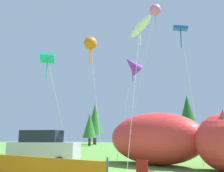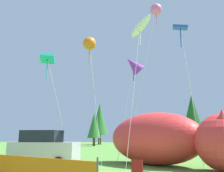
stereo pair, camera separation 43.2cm
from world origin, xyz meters
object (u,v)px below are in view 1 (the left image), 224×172
inflatable_cat (168,141)px  kite_orange_flower (90,44)px  parked_car (44,149)px  kite_blue_box (181,31)px  kite_pink_octopus (155,11)px  kite_teal_diamond (48,60)px  folding_chair (144,170)px  kite_white_ghost (140,27)px  kite_purple_delta (132,65)px

inflatable_cat → kite_orange_flower: bearing=-120.5°
parked_car → kite_blue_box: size_ratio=0.48×
inflatable_cat → kite_pink_octopus: (-1.06, 2.96, 10.21)m
parked_car → kite_teal_diamond: 5.56m
folding_chair → kite_blue_box: bearing=3.0°
kite_blue_box → kite_pink_octopus: size_ratio=0.71×
parked_car → kite_pink_octopus: (5.64, 6.02, 10.68)m
kite_white_ghost → kite_blue_box: bearing=-9.8°
parked_car → kite_white_ghost: 10.16m
kite_teal_diamond → kite_blue_box: (8.15, 2.51, 1.70)m
parked_car → kite_purple_delta: 9.33m
kite_pink_octopus → kite_orange_flower: kite_pink_octopus is taller
inflatable_cat → kite_pink_octopus: size_ratio=0.76×
kite_teal_diamond → kite_blue_box: 8.69m
kite_blue_box → kite_orange_flower: kite_blue_box is taller
kite_white_ghost → kite_pink_octopus: bearing=78.5°
kite_pink_octopus → kite_teal_diamond: bearing=-136.0°
kite_blue_box → inflatable_cat: bearing=168.0°
folding_chair → kite_white_ghost: bearing=27.9°
parked_car → kite_pink_octopus: 13.50m
kite_purple_delta → kite_white_ghost: 3.45m
folding_chair → kite_teal_diamond: bearing=76.8°
folding_chair → kite_pink_octopus: size_ratio=0.07×
folding_chair → kite_orange_flower: bearing=62.4°
kite_purple_delta → parked_car: bearing=-122.5°
inflatable_cat → kite_pink_octopus: kite_pink_octopus is taller
folding_chair → kite_blue_box: 9.83m
kite_blue_box → kite_orange_flower: (-5.06, -2.54, -1.05)m
folding_chair → kite_teal_diamond: (-7.13, 3.45, 6.04)m
parked_car → kite_white_ghost: bearing=19.8°
kite_orange_flower → kite_purple_delta: bearing=80.7°
folding_chair → kite_purple_delta: (-3.13, 8.99, 6.76)m
kite_blue_box → kite_white_ghost: bearing=170.2°
parked_car → kite_pink_octopus: size_ratio=0.34×
folding_chair → kite_pink_octopus: 14.51m
kite_blue_box → kite_pink_octopus: (-2.22, 3.21, 3.43)m
kite_blue_box → kite_white_ghost: 2.96m
kite_white_ghost → kite_orange_flower: bearing=-127.1°
parked_car → folding_chair: 7.55m
kite_teal_diamond → kite_white_ghost: kite_white_ghost is taller
folding_chair → kite_white_ghost: 10.94m
kite_purple_delta → inflatable_cat: bearing=-42.9°
kite_teal_diamond → folding_chair: bearing=-25.8°
inflatable_cat → kite_white_ghost: kite_white_ghost is taller
kite_blue_box → kite_white_ghost: (-2.77, 0.48, 0.91)m
kite_teal_diamond → kite_pink_octopus: bearing=44.0°
kite_teal_diamond → kite_pink_octopus: (5.93, 5.72, 5.13)m
kite_purple_delta → kite_white_ghost: (1.37, -2.54, 1.89)m
kite_purple_delta → kite_teal_diamond: 6.86m
inflatable_cat → folding_chair: bearing=-64.7°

